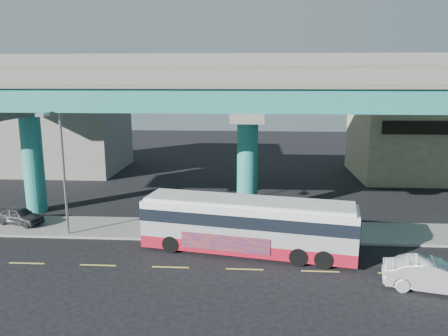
# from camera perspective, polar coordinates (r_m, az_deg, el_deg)

# --- Properties ---
(ground) EXTENTS (120.00, 120.00, 0.00)m
(ground) POSITION_cam_1_polar(r_m,az_deg,el_deg) (24.20, 2.72, -12.78)
(ground) COLOR black
(ground) RESTS_ON ground
(sidewalk) EXTENTS (70.00, 4.00, 0.15)m
(sidewalk) POSITION_cam_1_polar(r_m,az_deg,el_deg) (29.27, 2.91, -8.15)
(sidewalk) COLOR gray
(sidewalk) RESTS_ON ground
(lane_markings) EXTENTS (58.00, 0.12, 0.01)m
(lane_markings) POSITION_cam_1_polar(r_m,az_deg,el_deg) (23.93, 2.70, -13.06)
(lane_markings) COLOR #D8C64C
(lane_markings) RESTS_ON ground
(viaduct) EXTENTS (52.00, 12.40, 11.70)m
(viaduct) POSITION_cam_1_polar(r_m,az_deg,el_deg) (31.12, 3.18, 10.11)
(viaduct) COLOR #207B77
(viaduct) RESTS_ON ground
(building_beige) EXTENTS (14.00, 10.23, 7.00)m
(building_beige) POSITION_cam_1_polar(r_m,az_deg,el_deg) (48.79, 24.95, 3.01)
(building_beige) COLOR #BFB288
(building_beige) RESTS_ON ground
(building_concrete) EXTENTS (12.00, 10.00, 9.00)m
(building_concrete) POSITION_cam_1_polar(r_m,az_deg,el_deg) (50.58, -20.08, 4.82)
(building_concrete) COLOR gray
(building_concrete) RESTS_ON ground
(transit_bus) EXTENTS (12.64, 4.93, 3.18)m
(transit_bus) POSITION_cam_1_polar(r_m,az_deg,el_deg) (25.49, 3.14, -7.26)
(transit_bus) COLOR maroon
(transit_bus) RESTS_ON ground
(sedan) EXTENTS (3.65, 5.27, 1.50)m
(sedan) POSITION_cam_1_polar(r_m,az_deg,el_deg) (23.74, 25.61, -12.53)
(sedan) COLOR #B0B0B5
(sedan) RESTS_ON ground
(parked_car) EXTENTS (3.38, 4.28, 1.19)m
(parked_car) POSITION_cam_1_polar(r_m,az_deg,el_deg) (33.22, -25.16, -5.63)
(parked_car) COLOR #323238
(parked_car) RESTS_ON sidewalk
(street_lamp) EXTENTS (0.50, 2.62, 8.11)m
(street_lamp) POSITION_cam_1_polar(r_m,az_deg,el_deg) (28.39, -20.81, 1.58)
(street_lamp) COLOR gray
(street_lamp) RESTS_ON sidewalk
(stop_sign) EXTENTS (0.61, 0.48, 2.49)m
(stop_sign) POSITION_cam_1_polar(r_m,az_deg,el_deg) (27.55, 9.26, -5.49)
(stop_sign) COLOR gray
(stop_sign) RESTS_ON sidewalk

